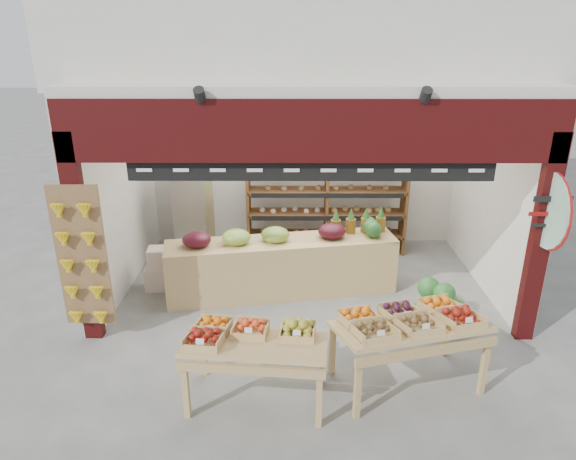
# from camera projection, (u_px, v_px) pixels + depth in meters

# --- Properties ---
(ground) EXTENTS (60.00, 60.00, 0.00)m
(ground) POSITION_uv_depth(u_px,v_px,m) (306.00, 297.00, 7.60)
(ground) COLOR #63645F
(ground) RESTS_ON ground
(shop_structure) EXTENTS (6.36, 5.12, 5.40)m
(shop_structure) POSITION_uv_depth(u_px,v_px,m) (306.00, 14.00, 7.69)
(shop_structure) COLOR silver
(shop_structure) RESTS_ON ground
(banana_board) EXTENTS (0.60, 0.15, 1.80)m
(banana_board) POSITION_uv_depth(u_px,v_px,m) (81.00, 261.00, 6.12)
(banana_board) COLOR brown
(banana_board) RESTS_ON ground
(gift_sign) EXTENTS (0.04, 0.93, 0.92)m
(gift_sign) POSITION_uv_depth(u_px,v_px,m) (550.00, 211.00, 5.89)
(gift_sign) COLOR #A1CAB1
(gift_sign) RESTS_ON ground
(back_shelving) EXTENTS (2.75, 0.45, 1.72)m
(back_shelving) POSITION_uv_depth(u_px,v_px,m) (327.00, 191.00, 8.80)
(back_shelving) COLOR brown
(back_shelving) RESTS_ON ground
(refrigerator) EXTENTS (0.79, 0.79, 1.61)m
(refrigerator) POSITION_uv_depth(u_px,v_px,m) (193.00, 213.00, 8.69)
(refrigerator) COLOR #ACAFB3
(refrigerator) RESTS_ON ground
(cardboard_stack) EXTENTS (0.99, 0.72, 0.66)m
(cardboard_stack) POSITION_uv_depth(u_px,v_px,m) (177.00, 272.00, 7.83)
(cardboard_stack) COLOR silver
(cardboard_stack) RESTS_ON ground
(mid_counter) EXTENTS (3.42, 1.23, 1.06)m
(mid_counter) POSITION_uv_depth(u_px,v_px,m) (281.00, 264.00, 7.57)
(mid_counter) COLOR tan
(mid_counter) RESTS_ON ground
(display_table_left) EXTENTS (1.52, 0.95, 0.94)m
(display_table_left) POSITION_uv_depth(u_px,v_px,m) (248.00, 338.00, 5.31)
(display_table_left) COLOR tan
(display_table_left) RESTS_ON ground
(display_table_right) EXTENTS (1.73, 1.24, 1.00)m
(display_table_right) POSITION_uv_depth(u_px,v_px,m) (409.00, 322.00, 5.46)
(display_table_right) COLOR tan
(display_table_right) RESTS_ON ground
(watermelon_pile) EXTENTS (0.81, 0.76, 0.58)m
(watermelon_pile) POSITION_uv_depth(u_px,v_px,m) (439.00, 310.00, 6.84)
(watermelon_pile) COLOR #194B1B
(watermelon_pile) RESTS_ON ground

